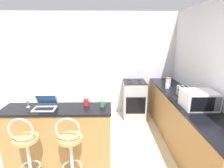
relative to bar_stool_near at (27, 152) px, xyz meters
The scene contains 14 objects.
wall_back 2.70m from the bar_stool_near, 70.61° to the left, with size 12.00×0.06×2.60m.
breakfast_bar 0.57m from the bar_stool_near, 58.45° to the left, with size 1.71×0.49×0.94m.
counter_right 2.66m from the bar_stool_near, 19.12° to the left, with size 0.61×3.10×0.94m.
bar_stool_near is the anchor object (origin of this frame).
bar_stool_far 0.59m from the bar_stool_near, ahead, with size 0.40×0.40×1.05m.
laptop 0.71m from the bar_stool_near, 76.32° to the left, with size 0.34×0.29×0.20m.
microwave 2.62m from the bar_stool_near, 10.36° to the left, with size 0.49×0.40×0.27m.
toaster 2.76m from the bar_stool_near, 21.74° to the left, with size 0.20×0.26×0.18m.
stove_range 2.73m from the bar_stool_near, 49.98° to the left, with size 0.55×0.59×0.95m.
storage_jar 2.99m from the bar_stool_near, 34.17° to the left, with size 0.12×0.12×0.20m.
mug_green 1.25m from the bar_stool_near, 28.08° to the left, with size 0.10×0.08×0.09m.
mug_red 1.08m from the bar_stool_near, 38.68° to the left, with size 0.10×0.08×0.10m.
wine_glass_short 0.79m from the bar_stool_near, 107.02° to the left, with size 0.08×0.08×0.16m.
mug_white 2.84m from the bar_stool_near, 32.21° to the left, with size 0.10×0.08×0.10m.
Camera 1 is at (0.26, -1.89, 2.04)m, focal length 28.00 mm.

